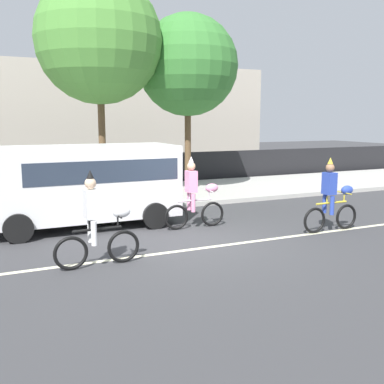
{
  "coord_description": "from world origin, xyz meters",
  "views": [
    {
      "loc": [
        -4.53,
        -9.3,
        2.86
      ],
      "look_at": [
        0.26,
        1.2,
        1.0
      ],
      "focal_mm": 42.0,
      "sensor_mm": 36.0,
      "label": 1
    }
  ],
  "objects_px": {
    "parade_cyclist_zebra": "(98,225)",
    "parked_van_white": "(84,180)",
    "parade_cyclist_pink": "(195,197)",
    "parade_cyclist_cobalt": "(332,199)"
  },
  "relations": [
    {
      "from": "parked_van_white",
      "to": "parade_cyclist_pink",
      "type": "bearing_deg",
      "value": -27.64
    },
    {
      "from": "parade_cyclist_zebra",
      "to": "parade_cyclist_pink",
      "type": "xyz_separation_m",
      "value": [
        3.07,
        2.1,
        0.0
      ]
    },
    {
      "from": "parade_cyclist_zebra",
      "to": "parade_cyclist_pink",
      "type": "relative_size",
      "value": 1.0
    },
    {
      "from": "parade_cyclist_zebra",
      "to": "parade_cyclist_cobalt",
      "type": "distance_m",
      "value": 6.13
    },
    {
      "from": "parade_cyclist_pink",
      "to": "parade_cyclist_cobalt",
      "type": "bearing_deg",
      "value": -30.45
    },
    {
      "from": "parade_cyclist_pink",
      "to": "parade_cyclist_cobalt",
      "type": "distance_m",
      "value": 3.54
    },
    {
      "from": "parade_cyclist_cobalt",
      "to": "parade_cyclist_pink",
      "type": "bearing_deg",
      "value": 149.55
    },
    {
      "from": "parade_cyclist_pink",
      "to": "parked_van_white",
      "type": "height_order",
      "value": "parked_van_white"
    },
    {
      "from": "parade_cyclist_zebra",
      "to": "parked_van_white",
      "type": "relative_size",
      "value": 0.38
    },
    {
      "from": "parade_cyclist_zebra",
      "to": "parked_van_white",
      "type": "bearing_deg",
      "value": 82.65
    }
  ]
}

